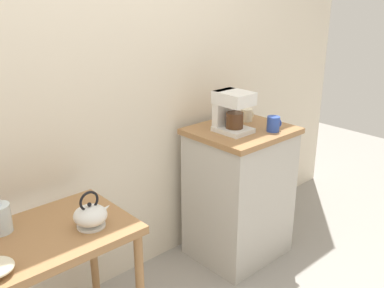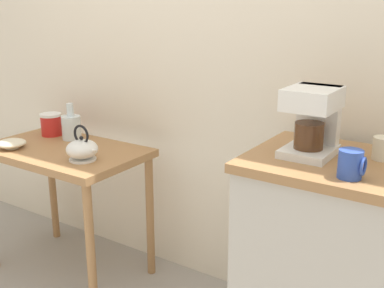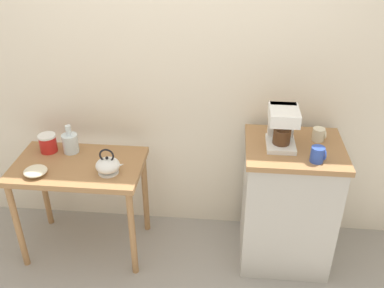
{
  "view_description": "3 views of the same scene",
  "coord_description": "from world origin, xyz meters",
  "views": [
    {
      "loc": [
        -1.25,
        -1.7,
        1.79
      ],
      "look_at": [
        0.32,
        0.02,
        0.95
      ],
      "focal_mm": 40.75,
      "sensor_mm": 36.0,
      "label": 1
    },
    {
      "loc": [
        1.29,
        -1.63,
        1.49
      ],
      "look_at": [
        0.21,
        -0.0,
        0.91
      ],
      "focal_mm": 44.63,
      "sensor_mm": 36.0,
      "label": 2
    },
    {
      "loc": [
        0.37,
        -2.33,
        2.31
      ],
      "look_at": [
        0.14,
        0.04,
        0.92
      ],
      "focal_mm": 40.15,
      "sensor_mm": 36.0,
      "label": 3
    }
  ],
  "objects": [
    {
      "name": "kitchen_counter",
      "position": [
        0.8,
        0.07,
        0.47
      ],
      "size": [
        0.63,
        0.55,
        0.93
      ],
      "color": "#BCB7AD",
      "rests_on": "ground_plane"
    },
    {
      "name": "teakettle",
      "position": [
        -0.4,
        -0.06,
        0.79
      ],
      "size": [
        0.19,
        0.16,
        0.18
      ],
      "color": "white",
      "rests_on": "wooden_table"
    },
    {
      "name": "wooden_table",
      "position": [
        -0.64,
        0.02,
        0.63
      ],
      "size": [
        0.88,
        0.54,
        0.74
      ],
      "color": "#9E7044",
      "rests_on": "ground_plane"
    },
    {
      "name": "mug_blue",
      "position": [
        0.9,
        -0.1,
        0.98
      ],
      "size": [
        0.09,
        0.08,
        0.1
      ],
      "color": "#2D4CAD",
      "rests_on": "kitchen_counter"
    },
    {
      "name": "mug_small_cream",
      "position": [
        0.95,
        0.16,
        0.97
      ],
      "size": [
        0.09,
        0.08,
        0.09
      ],
      "color": "beige",
      "rests_on": "kitchen_counter"
    },
    {
      "name": "coffee_maker",
      "position": [
        0.7,
        0.08,
        1.07
      ],
      "size": [
        0.18,
        0.22,
        0.26
      ],
      "color": "white",
      "rests_on": "kitchen_counter"
    },
    {
      "name": "back_wall",
      "position": [
        0.1,
        0.46,
        1.4
      ],
      "size": [
        4.4,
        0.1,
        2.8
      ],
      "primitive_type": "cube",
      "color": "beige",
      "rests_on": "ground_plane"
    }
  ]
}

